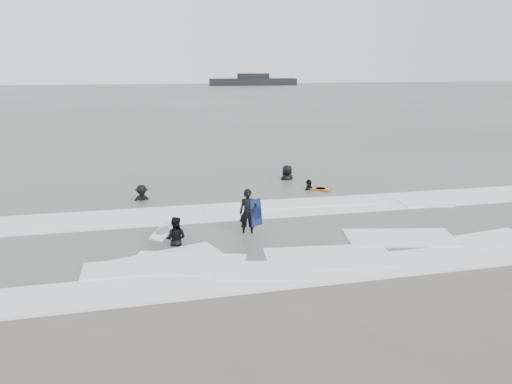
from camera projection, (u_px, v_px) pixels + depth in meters
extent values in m
plane|color=brown|center=(293.00, 267.00, 15.07)|extent=(320.00, 320.00, 0.00)
plane|color=#47544C|center=(164.00, 99.00, 90.66)|extent=(320.00, 320.00, 0.00)
imported|color=black|center=(248.00, 235.00, 17.88)|extent=(0.71, 0.57, 1.72)
imported|color=black|center=(176.00, 246.00, 16.83)|extent=(0.93, 0.83, 1.57)
imported|color=black|center=(142.00, 202.00, 22.29)|extent=(1.15, 0.81, 1.62)
imported|color=black|center=(309.00, 190.00, 24.32)|extent=(1.06, 0.90, 1.70)
imported|color=black|center=(287.00, 180.00, 26.43)|extent=(1.11, 0.90, 1.98)
cube|color=white|center=(299.00, 273.00, 14.50)|extent=(30.03, 2.32, 0.07)
cube|color=white|center=(251.00, 211.00, 20.73)|extent=(30.00, 2.60, 0.09)
cube|color=black|center=(253.00, 82.00, 154.92)|extent=(26.97, 4.82, 2.12)
cube|color=black|center=(253.00, 76.00, 154.47)|extent=(9.63, 2.89, 1.54)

